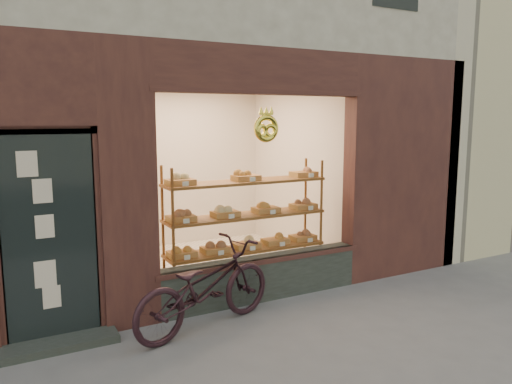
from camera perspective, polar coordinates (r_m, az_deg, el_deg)
neighbor_right at (r=15.05m, az=26.74°, el=16.17°), size 12.00×7.00×9.00m
display_shelf at (r=6.60m, az=-1.14°, el=-4.14°), size 2.20×0.45×1.70m
bicycle at (r=5.50m, az=-5.85°, el=-10.72°), size 1.91×1.11×0.95m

